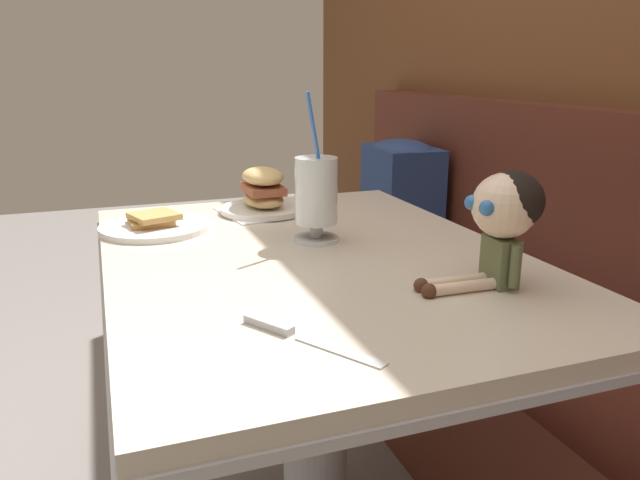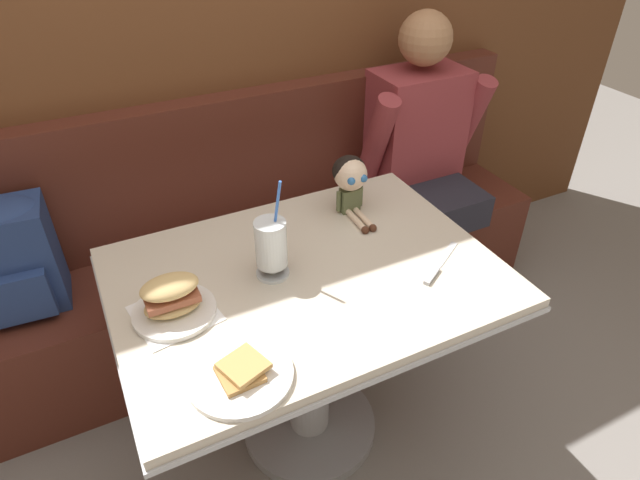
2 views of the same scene
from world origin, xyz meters
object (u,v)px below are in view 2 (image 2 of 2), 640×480
at_px(milkshake_glass, 271,246).
at_px(sandwich_plate, 172,301).
at_px(butter_knife, 435,269).
at_px(backpack, 6,257).
at_px(toast_plate, 240,374).
at_px(seated_doll, 350,177).
at_px(diner_patron, 420,141).

relative_size(milkshake_glass, sandwich_plate, 1.37).
height_order(butter_knife, backpack, backpack).
xyz_separation_m(butter_knife, backpack, (-1.15, 0.76, -0.09)).
xyz_separation_m(toast_plate, backpack, (-0.50, 0.88, -0.09)).
xyz_separation_m(toast_plate, seated_doll, (0.58, 0.52, 0.12)).
height_order(sandwich_plate, diner_patron, diner_patron).
bearing_deg(sandwich_plate, toast_plate, -73.30).
height_order(butter_knife, diner_patron, diner_patron).
bearing_deg(sandwich_plate, seated_doll, 20.02).
distance_m(backpack, diner_patron, 1.61).
height_order(sandwich_plate, backpack, sandwich_plate).
height_order(sandwich_plate, seated_doll, seated_doll).
bearing_deg(butter_knife, sandwich_plate, 167.86).
distance_m(sandwich_plate, seated_doll, 0.71).
bearing_deg(sandwich_plate, diner_patron, 26.06).
relative_size(toast_plate, milkshake_glass, 0.79).
xyz_separation_m(toast_plate, milkshake_glass, (0.21, 0.32, 0.09)).
xyz_separation_m(toast_plate, sandwich_plate, (-0.08, 0.28, 0.03)).
xyz_separation_m(backpack, diner_patron, (1.61, -0.02, 0.08)).
height_order(toast_plate, milkshake_glass, milkshake_glass).
bearing_deg(butter_knife, backpack, 146.42).
relative_size(milkshake_glass, butter_knife, 1.50).
distance_m(sandwich_plate, backpack, 0.75).
distance_m(toast_plate, backpack, 1.02).
xyz_separation_m(milkshake_glass, backpack, (-0.71, 0.57, -0.18)).
xyz_separation_m(sandwich_plate, seated_doll, (0.66, 0.24, 0.08)).
bearing_deg(diner_patron, toast_plate, -142.11).
relative_size(toast_plate, backpack, 0.62).
relative_size(toast_plate, butter_knife, 1.19).
bearing_deg(backpack, toast_plate, -60.38).
height_order(seated_doll, backpack, seated_doll).
relative_size(seated_doll, diner_patron, 0.27).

